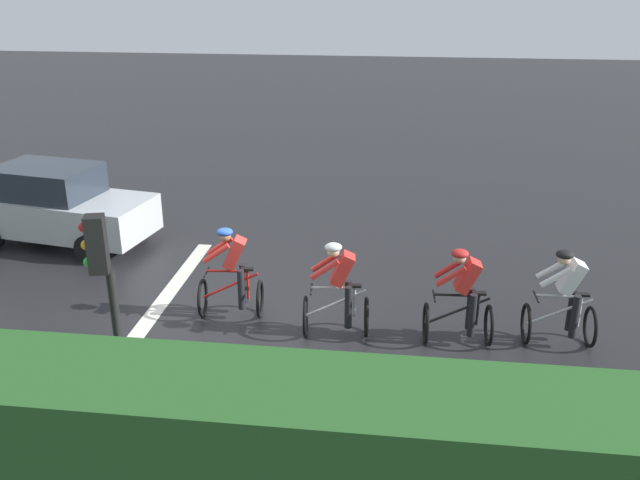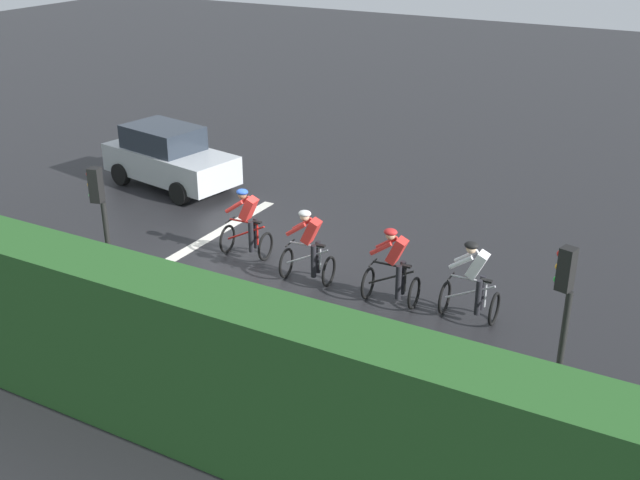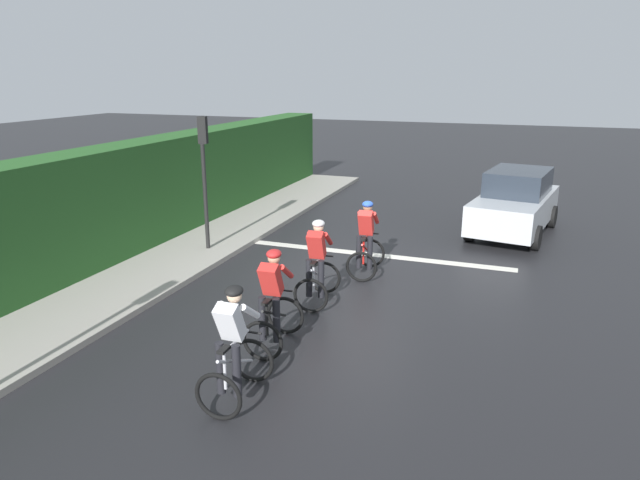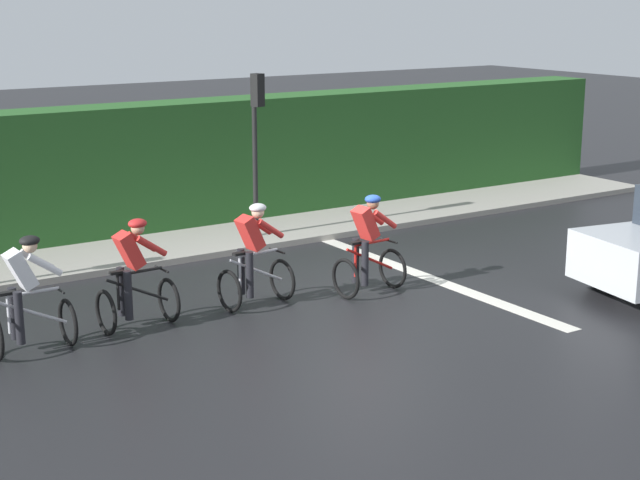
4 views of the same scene
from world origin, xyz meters
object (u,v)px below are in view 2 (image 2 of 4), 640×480
(cyclist_lead, at_px, (473,283))
(cyclist_mid, at_px, (309,248))
(traffic_light_far_junction, at_px, (562,320))
(traffic_light_near_crossing, at_px, (103,226))
(cyclist_fourth, at_px, (247,225))
(car_silver, at_px, (169,157))
(cyclist_second, at_px, (393,269))

(cyclist_lead, bearing_deg, cyclist_mid, -87.67)
(traffic_light_far_junction, bearing_deg, traffic_light_near_crossing, -85.72)
(cyclist_fourth, xyz_separation_m, car_silver, (-2.94, -4.71, 0.08))
(cyclist_lead, xyz_separation_m, cyclist_fourth, (-0.29, -5.53, 0.00))
(traffic_light_far_junction, bearing_deg, cyclist_mid, -117.57)
(cyclist_lead, xyz_separation_m, traffic_light_near_crossing, (3.86, -5.81, 1.43))
(cyclist_lead, distance_m, traffic_light_far_junction, 4.24)
(cyclist_lead, relative_size, cyclist_second, 1.00)
(car_silver, bearing_deg, traffic_light_far_junction, 62.68)
(cyclist_lead, xyz_separation_m, cyclist_mid, (0.15, -3.63, 0.00))
(traffic_light_near_crossing, relative_size, traffic_light_far_junction, 1.00)
(cyclist_fourth, xyz_separation_m, traffic_light_far_junction, (3.54, 7.85, 1.43))
(cyclist_fourth, bearing_deg, traffic_light_far_junction, 65.71)
(cyclist_lead, relative_size, cyclist_mid, 1.00)
(traffic_light_far_junction, bearing_deg, cyclist_fourth, -114.29)
(car_silver, bearing_deg, traffic_light_near_crossing, 31.97)
(cyclist_second, xyz_separation_m, traffic_light_far_junction, (3.09, 3.95, 1.43))
(cyclist_second, xyz_separation_m, cyclist_mid, (-0.02, -2.00, 0.00))
(car_silver, relative_size, traffic_light_far_junction, 1.30)
(cyclist_lead, bearing_deg, car_silver, -107.53)
(cyclist_lead, relative_size, car_silver, 0.38)
(cyclist_second, distance_m, traffic_light_near_crossing, 5.76)
(cyclist_lead, relative_size, traffic_light_near_crossing, 0.50)
(traffic_light_near_crossing, bearing_deg, car_silver, -148.03)
(cyclist_second, distance_m, car_silver, 9.26)
(cyclist_second, relative_size, cyclist_mid, 1.00)
(cyclist_second, bearing_deg, car_silver, -111.55)
(traffic_light_near_crossing, xyz_separation_m, traffic_light_far_junction, (-0.61, 8.13, 0.00))
(cyclist_second, bearing_deg, cyclist_lead, 95.84)
(car_silver, xyz_separation_m, traffic_light_near_crossing, (7.10, 4.43, 1.35))
(cyclist_second, relative_size, car_silver, 0.38)
(cyclist_second, xyz_separation_m, cyclist_fourth, (-0.46, -3.90, 0.00))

